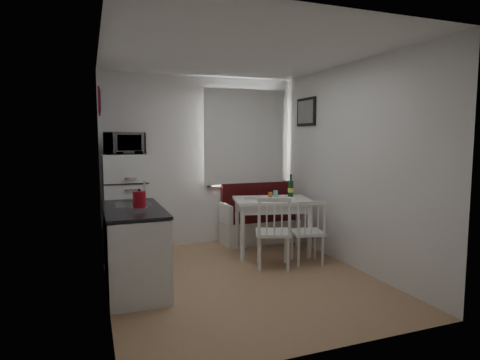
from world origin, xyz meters
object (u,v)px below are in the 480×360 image
object	(u,v)px
chair_right	(311,225)
wine_bottle	(291,185)
kitchen_counter	(134,247)
microwave	(124,143)
bench	(262,222)
kettle	(139,200)
chair_left	(276,225)
fridge	(126,206)
dining_table	(272,205)

from	to	relation	value
chair_right	wine_bottle	world-z (taller)	wine_bottle
kitchen_counter	microwave	size ratio (longest dim) A/B	2.47
kitchen_counter	microwave	world-z (taller)	microwave
bench	kettle	xyz separation A→B (m)	(-2.08, -1.52, 0.70)
chair_left	wine_bottle	bearing A→B (deg)	73.08
chair_left	bench	bearing A→B (deg)	95.06
bench	wine_bottle	world-z (taller)	wine_bottle
fridge	microwave	xyz separation A→B (m)	(0.00, -0.05, 0.87)
bench	fridge	bearing A→B (deg)	-177.01
bench	wine_bottle	distance (m)	0.89
bench	kettle	size ratio (longest dim) A/B	5.99
bench	kettle	bearing A→B (deg)	-143.85
kitchen_counter	dining_table	distance (m)	2.12
fridge	kettle	distance (m)	1.44
dining_table	microwave	world-z (taller)	microwave
fridge	kettle	size ratio (longest dim) A/B	6.58
chair_right	fridge	size ratio (longest dim) A/B	0.33
kitchen_counter	fridge	distance (m)	1.27
kitchen_counter	microwave	distance (m)	1.65
fridge	kettle	world-z (taller)	fridge
dining_table	chair_left	distance (m)	0.72
kettle	wine_bottle	size ratio (longest dim) A/B	0.66
chair_left	chair_right	size ratio (longest dim) A/B	1.18
microwave	wine_bottle	world-z (taller)	microwave
chair_right	wine_bottle	bearing A→B (deg)	94.39
bench	chair_left	world-z (taller)	bench
microwave	dining_table	bearing A→B (deg)	-14.54
microwave	kettle	world-z (taller)	microwave
chair_right	kitchen_counter	bearing A→B (deg)	-167.49
microwave	fridge	bearing A→B (deg)	90.00
kettle	wine_bottle	distance (m)	2.48
kettle	chair_right	bearing A→B (deg)	4.94
fridge	wine_bottle	bearing A→B (deg)	-11.25
chair_right	microwave	bearing A→B (deg)	164.16
kitchen_counter	bench	distance (m)	2.53
bench	kettle	world-z (taller)	kettle
dining_table	microwave	distance (m)	2.22
dining_table	chair_right	size ratio (longest dim) A/B	2.55
kitchen_counter	fridge	xyz separation A→B (m)	(0.02, 1.24, 0.26)
fridge	kettle	xyz separation A→B (m)	(0.03, -1.41, 0.29)
chair_right	kettle	size ratio (longest dim) A/B	2.15
fridge	kettle	bearing A→B (deg)	-88.78
wine_bottle	kitchen_counter	bearing A→B (deg)	-161.56
microwave	kettle	xyz separation A→B (m)	(0.03, -1.36, -0.58)
fridge	dining_table	bearing A→B (deg)	-15.89
chair_right	microwave	size ratio (longest dim) A/B	0.88
bench	chair_right	xyz separation A→B (m)	(0.11, -1.33, 0.22)
bench	wine_bottle	xyz separation A→B (m)	(0.21, -0.57, 0.65)
dining_table	fridge	size ratio (longest dim) A/B	0.84
bench	chair_right	world-z (taller)	bench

